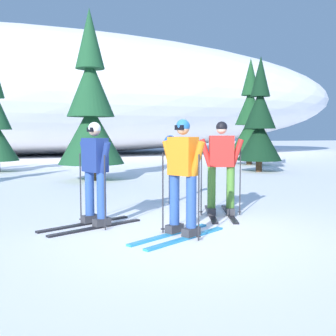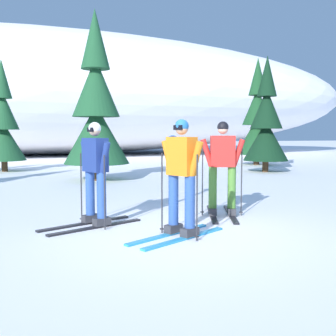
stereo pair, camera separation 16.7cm
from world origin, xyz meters
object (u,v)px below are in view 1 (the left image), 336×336
skier_orange_jacket (182,176)px  trail_marker_post (170,165)px  pine_tree_right (260,124)px  pine_tree_far_right (250,121)px  pine_tree_center_right (91,110)px  skier_red_jacket (221,166)px  skier_navy_jacket (95,172)px

skier_orange_jacket → trail_marker_post: skier_orange_jacket is taller
pine_tree_right → trail_marker_post: 8.11m
skier_orange_jacket → pine_tree_far_right: pine_tree_far_right is taller
pine_tree_center_right → pine_tree_far_right: size_ratio=1.08×
skier_red_jacket → pine_tree_far_right: 12.44m
skier_red_jacket → pine_tree_right: bearing=55.3°
pine_tree_far_right → trail_marker_post: 11.49m
skier_orange_jacket → pine_tree_center_right: (-0.35, 7.54, 1.35)m
pine_tree_right → pine_tree_far_right: 3.55m
pine_tree_right → skier_orange_jacket: bearing=-126.3°
skier_red_jacket → pine_tree_center_right: 6.66m
skier_orange_jacket → skier_red_jacket: (1.18, 1.19, 0.01)m
skier_navy_jacket → skier_red_jacket: (2.32, 0.12, 0.02)m
pine_tree_center_right → skier_red_jacket: bearing=-76.4°
skier_navy_jacket → pine_tree_center_right: 6.65m
pine_tree_far_right → pine_tree_center_right: bearing=-152.0°
pine_tree_center_right → trail_marker_post: (1.05, -4.85, -1.41)m
pine_tree_right → pine_tree_far_right: bearing=67.1°
skier_red_jacket → pine_tree_center_right: (-1.54, 6.34, 1.33)m
skier_navy_jacket → pine_tree_center_right: bearing=83.1°
pine_tree_center_right → pine_tree_far_right: pine_tree_center_right is taller
skier_red_jacket → pine_tree_far_right: size_ratio=0.35×
pine_tree_right → trail_marker_post: (-5.55, -5.83, -1.03)m
skier_navy_jacket → pine_tree_right: (7.38, 7.44, 0.97)m
skier_navy_jacket → trail_marker_post: size_ratio=1.18×
skier_navy_jacket → pine_tree_right: size_ratio=0.39×
pine_tree_right → pine_tree_far_right: (1.38, 3.26, 0.23)m
skier_orange_jacket → trail_marker_post: bearing=75.5°
skier_red_jacket → trail_marker_post: bearing=108.1°
trail_marker_post → pine_tree_far_right: bearing=52.7°
skier_navy_jacket → pine_tree_center_right: size_ratio=0.32×
skier_orange_jacket → pine_tree_right: (6.25, 8.51, 0.96)m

